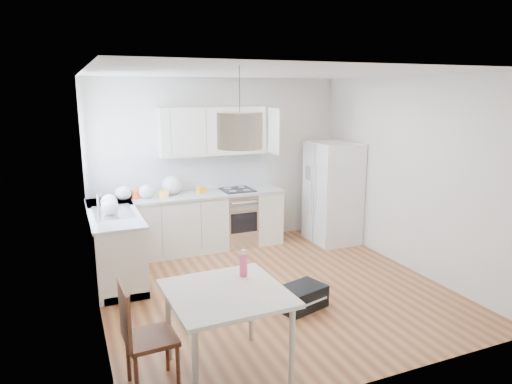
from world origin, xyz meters
The scene contains 29 objects.
floor centered at (0.00, 0.00, 0.00)m, with size 4.20×4.20×0.00m, color brown.
ceiling centered at (0.00, 0.00, 2.70)m, with size 4.20×4.20×0.00m, color white.
wall_back centered at (0.00, 2.10, 1.35)m, with size 4.20×4.20×0.00m, color silver.
wall_left centered at (-2.10, 0.00, 1.35)m, with size 4.20×4.20×0.00m, color silver.
wall_right centered at (2.10, 0.00, 1.35)m, with size 4.20×4.20×0.00m, color silver.
window_glassblock centered at (-2.09, 1.15, 1.75)m, with size 0.02×1.00×1.00m, color #BFE0F9.
cabinets_back centered at (-0.60, 1.80, 0.44)m, with size 3.00×0.60×0.88m, color silver.
cabinets_left centered at (-1.80, 1.20, 0.44)m, with size 0.60×1.80×0.88m, color silver.
counter_back centered at (-0.60, 1.80, 0.90)m, with size 3.02×0.64×0.04m, color silver.
counter_left centered at (-1.80, 1.20, 0.90)m, with size 0.64×1.82×0.04m, color silver.
backsplash_back centered at (-0.60, 2.09, 1.21)m, with size 3.00×0.01×0.58m, color white.
backsplash_left centered at (-2.09, 1.20, 1.21)m, with size 0.01×1.80×0.58m, color white.
upper_cabinets centered at (-0.15, 1.94, 1.88)m, with size 1.70×0.32×0.75m, color silver.
range_oven centered at (0.20, 1.80, 0.44)m, with size 0.50×0.61×0.88m, color silver, non-canonical shape.
sink centered at (-1.80, 1.15, 0.92)m, with size 0.50×0.80×0.16m, color silver, non-canonical shape.
refrigerator centered at (1.76, 1.37, 0.84)m, with size 0.81×0.84×1.67m, color white, non-canonical shape.
dining_table centered at (-1.13, -1.47, 0.71)m, with size 1.04×1.04×0.79m.
dining_chair centered at (-1.78, -1.42, 0.48)m, with size 0.41×0.41×0.96m, color #4B2716, non-canonical shape.
drink_bottle centered at (-0.87, -1.22, 0.92)m, with size 0.07×0.07×0.26m, color #F54472.
gym_bag centered at (0.09, -0.62, 0.13)m, with size 0.57×0.37×0.26m, color black.
pendant_lamp centered at (-0.98, -1.45, 2.18)m, with size 0.38×0.38×0.29m, color beige.
grocery_bag_a centered at (-1.58, 1.80, 1.03)m, with size 0.24×0.20×0.21m, color silver.
grocery_bag_b centered at (-1.25, 1.77, 1.03)m, with size 0.24×0.20×0.21m, color silver.
grocery_bag_c centered at (-0.84, 1.90, 1.06)m, with size 0.32×0.27×0.29m, color silver.
grocery_bag_d centered at (-1.83, 1.36, 1.02)m, with size 0.22×0.19×0.20m, color silver.
grocery_bag_e centered at (-1.84, 1.04, 1.02)m, with size 0.22×0.19×0.20m, color silver.
snack_orange centered at (-0.38, 1.85, 0.97)m, with size 0.14×0.09×0.10m, color orange.
snack_yellow centered at (-1.00, 1.75, 0.97)m, with size 0.14×0.09×0.10m, color #F6AC26.
snack_red centered at (-1.39, 1.87, 0.98)m, with size 0.18×0.11×0.12m, color red.
Camera 1 is at (-2.32, -4.97, 2.50)m, focal length 32.00 mm.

